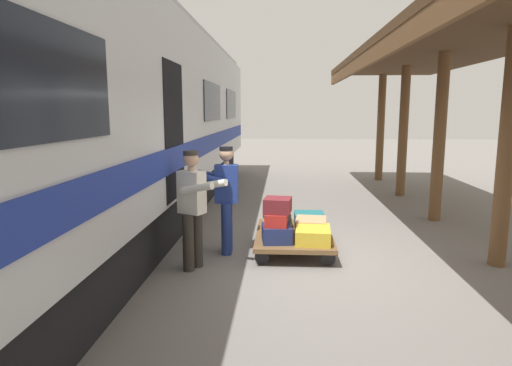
% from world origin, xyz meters
% --- Properties ---
extents(ground_plane, '(60.00, 60.00, 0.00)m').
position_xyz_m(ground_plane, '(0.00, 0.00, 0.00)').
color(ground_plane, slate).
extents(platform_canopy, '(3.20, 17.26, 3.56)m').
position_xyz_m(platform_canopy, '(-2.49, 0.00, 3.24)').
color(platform_canopy, brown).
rests_on(platform_canopy, ground_plane).
extents(train_car, '(3.02, 20.78, 4.00)m').
position_xyz_m(train_car, '(3.72, -0.00, 2.06)').
color(train_car, '#B7BABF').
rests_on(train_car, ground_plane).
extents(luggage_cart, '(1.22, 1.82, 0.28)m').
position_xyz_m(luggage_cart, '(0.43, -0.56, 0.24)').
color(luggage_cart, brown).
rests_on(luggage_cart, ground_plane).
extents(suitcase_yellow_case, '(0.55, 0.67, 0.22)m').
position_xyz_m(suitcase_yellow_case, '(0.15, -0.06, 0.40)').
color(suitcase_yellow_case, gold).
rests_on(suitcase_yellow_case, luggage_cart).
extents(suitcase_olive_duffel, '(0.50, 0.58, 0.18)m').
position_xyz_m(suitcase_olive_duffel, '(0.70, -1.06, 0.37)').
color(suitcase_olive_duffel, brown).
rests_on(suitcase_olive_duffel, luggage_cart).
extents(suitcase_teal_softside, '(0.51, 0.47, 0.22)m').
position_xyz_m(suitcase_teal_softside, '(0.15, -1.06, 0.39)').
color(suitcase_teal_softside, '#1E666B').
rests_on(suitcase_teal_softside, luggage_cart).
extents(suitcase_orange_carryall, '(0.47, 0.60, 0.20)m').
position_xyz_m(suitcase_orange_carryall, '(0.70, -0.56, 0.38)').
color(suitcase_orange_carryall, '#CC6B23').
rests_on(suitcase_orange_carryall, luggage_cart).
extents(suitcase_tan_vintage, '(0.54, 0.60, 0.24)m').
position_xyz_m(suitcase_tan_vintage, '(0.15, -0.56, 0.40)').
color(suitcase_tan_vintage, tan).
rests_on(suitcase_tan_vintage, luggage_cart).
extents(suitcase_navy_fabric, '(0.48, 0.52, 0.25)m').
position_xyz_m(suitcase_navy_fabric, '(0.70, -0.06, 0.41)').
color(suitcase_navy_fabric, navy).
rests_on(suitcase_navy_fabric, luggage_cart).
extents(suitcase_red_plastic, '(0.35, 0.47, 0.19)m').
position_xyz_m(suitcase_red_plastic, '(0.71, -0.08, 0.63)').
color(suitcase_red_plastic, '#AD231E').
rests_on(suitcase_red_plastic, suitcase_navy_fabric).
extents(suitcase_slate_roller, '(0.47, 0.55, 0.15)m').
position_xyz_m(suitcase_slate_roller, '(0.71, -0.59, 0.56)').
color(suitcase_slate_roller, '#4C515B').
rests_on(suitcase_slate_roller, suitcase_orange_carryall).
extents(suitcase_maroon_trunk, '(0.44, 0.45, 0.23)m').
position_xyz_m(suitcase_maroon_trunk, '(0.69, -0.09, 0.84)').
color(suitcase_maroon_trunk, maroon).
rests_on(suitcase_maroon_trunk, suitcase_red_plastic).
extents(suitcase_burgundy_valise, '(0.35, 0.41, 0.23)m').
position_xyz_m(suitcase_burgundy_valise, '(0.73, -1.06, 0.58)').
color(suitcase_burgundy_valise, maroon).
rests_on(suitcase_burgundy_valise, suitcase_olive_duffel).
extents(porter_in_overalls, '(0.68, 0.44, 1.70)m').
position_xyz_m(porter_in_overalls, '(1.52, -0.34, 0.93)').
color(porter_in_overalls, navy).
rests_on(porter_in_overalls, ground_plane).
extents(porter_by_door, '(0.74, 0.62, 1.70)m').
position_xyz_m(porter_by_door, '(1.88, 0.42, 0.93)').
color(porter_by_door, '#332D28').
rests_on(porter_by_door, ground_plane).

